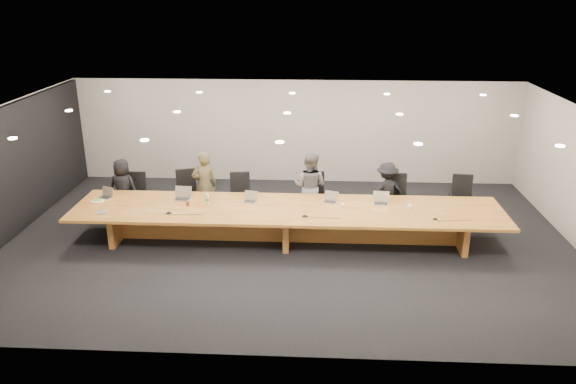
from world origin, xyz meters
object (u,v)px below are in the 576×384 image
(chair_mid_left, at_px, (241,196))
(amber_mug, at_px, (188,204))
(chair_left, at_px, (187,193))
(mic_center, at_px, (305,216))
(person_a, at_px, (123,188))
(laptop_a, at_px, (104,193))
(mic_right, at_px, (435,219))
(person_c, at_px, (310,187))
(paper_cup_far, at_px, (409,207))
(water_bottle, at_px, (207,199))
(conference_table, at_px, (287,218))
(chair_mid_right, at_px, (316,197))
(chair_far_left, at_px, (136,194))
(person_b, at_px, (205,185))
(laptop_c, at_px, (250,197))
(av_box, at_px, (102,213))
(chair_far_right, at_px, (462,199))
(paper_cup_near, at_px, (343,206))
(chair_right, at_px, (397,199))
(mic_left, at_px, (169,213))
(laptop_d, at_px, (330,197))
(laptop_e, at_px, (381,199))
(person_d, at_px, (386,192))
(laptop_b, at_px, (182,194))

(chair_mid_left, distance_m, amber_mug, 1.52)
(chair_left, bearing_deg, mic_center, -49.16)
(person_a, bearing_deg, laptop_a, 88.56)
(chair_left, height_order, mic_right, chair_left)
(chair_left, relative_size, person_c, 0.68)
(paper_cup_far, bearing_deg, water_bottle, 179.51)
(conference_table, xyz_separation_m, chair_mid_right, (0.59, 1.24, 0.03))
(amber_mug, bearing_deg, conference_table, -0.56)
(chair_far_left, bearing_deg, person_b, -4.93)
(laptop_a, bearing_deg, person_a, 105.45)
(person_a, xyz_separation_m, water_bottle, (2.21, -1.11, 0.18))
(laptop_c, xyz_separation_m, av_box, (-2.95, -0.79, -0.10))
(person_a, xyz_separation_m, person_b, (1.93, -0.01, 0.10))
(chair_far_left, distance_m, mic_right, 6.89)
(person_b, height_order, mic_right, person_b)
(chair_left, relative_size, person_b, 0.70)
(chair_far_right, relative_size, paper_cup_near, 11.46)
(chair_far_left, bearing_deg, laptop_a, -111.16)
(chair_mid_left, bearing_deg, person_b, 169.89)
(person_c, bearing_deg, chair_right, -161.07)
(chair_right, bearing_deg, chair_left, 175.48)
(laptop_a, distance_m, mic_left, 1.82)
(laptop_a, height_order, water_bottle, water_bottle)
(chair_mid_left, bearing_deg, mic_left, -136.78)
(chair_mid_left, relative_size, paper_cup_far, 10.68)
(laptop_c, height_order, mic_center, laptop_c)
(chair_far_left, xyz_separation_m, person_b, (1.69, -0.14, 0.29))
(laptop_d, bearing_deg, laptop_a, -161.92)
(person_b, xyz_separation_m, mic_right, (4.96, -1.64, -0.03))
(laptop_a, height_order, laptop_c, laptop_a)
(chair_right, bearing_deg, person_a, 176.59)
(person_c, bearing_deg, laptop_c, 54.45)
(mic_left, bearing_deg, laptop_e, 9.62)
(chair_far_right, xyz_separation_m, laptop_e, (-1.96, -0.99, 0.34))
(laptop_d, relative_size, mic_left, 2.17)
(chair_mid_left, distance_m, person_b, 0.86)
(chair_mid_right, bearing_deg, person_d, -11.09)
(chair_mid_left, xyz_separation_m, mic_right, (4.13, -1.63, 0.22))
(conference_table, xyz_separation_m, chair_far_right, (3.94, 1.30, 0.02))
(chair_far_left, distance_m, amber_mug, 2.06)
(mic_left, bearing_deg, person_a, 132.56)
(chair_far_left, height_order, chair_right, chair_right)
(chair_mid_left, distance_m, laptop_b, 1.47)
(chair_mid_left, xyz_separation_m, laptop_d, (2.05, -0.81, 0.32))
(person_a, height_order, person_d, person_d)
(mic_left, bearing_deg, chair_mid_right, 29.14)
(laptop_d, xyz_separation_m, water_bottle, (-2.60, -0.27, 0.01))
(person_a, bearing_deg, paper_cup_near, 174.45)
(laptop_d, relative_size, water_bottle, 1.21)
(laptop_a, relative_size, mic_right, 2.75)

